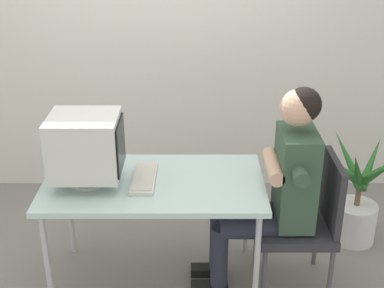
% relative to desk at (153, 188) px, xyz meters
% --- Properties ---
extents(ground_plane, '(12.00, 12.00, 0.00)m').
position_rel_desk_xyz_m(ground_plane, '(0.00, 0.00, -0.70)').
color(ground_plane, gray).
extents(wall_back, '(8.00, 0.10, 3.00)m').
position_rel_desk_xyz_m(wall_back, '(0.30, 1.40, 0.80)').
color(wall_back, silver).
rests_on(wall_back, ground_plane).
extents(desk, '(1.36, 0.76, 0.75)m').
position_rel_desk_xyz_m(desk, '(0.00, 0.00, 0.00)').
color(desk, '#B7B7BC').
rests_on(desk, ground_plane).
extents(crt_monitor, '(0.42, 0.36, 0.44)m').
position_rel_desk_xyz_m(crt_monitor, '(-0.39, -0.03, 0.30)').
color(crt_monitor, silver).
rests_on(crt_monitor, desk).
extents(keyboard, '(0.15, 0.41, 0.03)m').
position_rel_desk_xyz_m(keyboard, '(-0.06, 0.01, 0.07)').
color(keyboard, silver).
rests_on(keyboard, desk).
extents(office_chair, '(0.47, 0.47, 0.91)m').
position_rel_desk_xyz_m(office_chair, '(0.96, -0.03, -0.19)').
color(office_chair, '#4C4C51').
rests_on(office_chair, ground_plane).
extents(person_seated, '(0.75, 0.56, 1.37)m').
position_rel_desk_xyz_m(person_seated, '(0.76, -0.03, 0.05)').
color(person_seated, '#334C38').
rests_on(person_seated, ground_plane).
extents(potted_plant, '(0.73, 0.60, 0.83)m').
position_rel_desk_xyz_m(potted_plant, '(1.45, 0.48, -0.38)').
color(potted_plant, silver).
rests_on(potted_plant, ground_plane).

